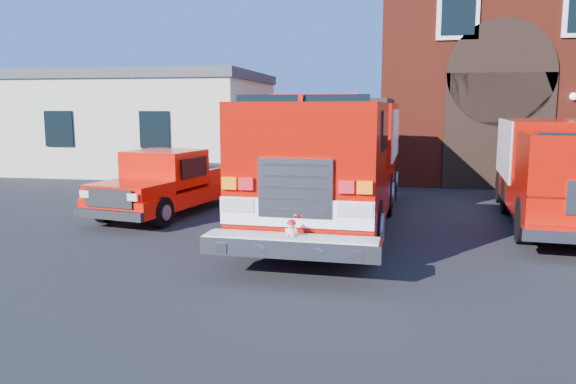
% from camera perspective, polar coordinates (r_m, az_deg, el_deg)
% --- Properties ---
extents(ground, '(100.00, 100.00, 0.00)m').
position_cam_1_polar(ground, '(11.80, 1.03, -5.38)').
color(ground, black).
rests_on(ground, ground).
extents(parking_stripe_mid, '(0.12, 3.00, 0.01)m').
position_cam_1_polar(parking_stripe_mid, '(16.26, 26.77, -2.40)').
color(parking_stripe_mid, yellow).
rests_on(parking_stripe_mid, ground).
extents(parking_stripe_far, '(0.12, 3.00, 0.01)m').
position_cam_1_polar(parking_stripe_far, '(19.11, 24.24, -0.70)').
color(parking_stripe_far, yellow).
rests_on(parking_stripe_far, ground).
extents(fire_station, '(15.20, 10.20, 8.45)m').
position_cam_1_polar(fire_station, '(26.32, 26.48, 10.81)').
color(fire_station, maroon).
rests_on(fire_station, ground).
extents(side_building, '(10.20, 8.20, 4.35)m').
position_cam_1_polar(side_building, '(26.60, -13.92, 7.01)').
color(side_building, beige).
rests_on(side_building, ground).
extents(fire_engine, '(3.31, 10.20, 3.10)m').
position_cam_1_polar(fire_engine, '(13.95, 4.94, 3.47)').
color(fire_engine, black).
rests_on(fire_engine, ground).
extents(pickup_truck, '(2.88, 5.52, 1.72)m').
position_cam_1_polar(pickup_truck, '(15.47, -11.81, 0.88)').
color(pickup_truck, black).
rests_on(pickup_truck, ground).
extents(secondary_truck, '(3.14, 7.94, 2.51)m').
position_cam_1_polar(secondary_truck, '(15.42, 25.67, 2.25)').
color(secondary_truck, black).
rests_on(secondary_truck, ground).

